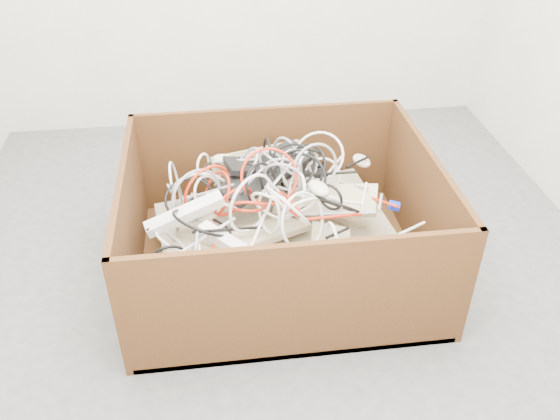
{
  "coord_description": "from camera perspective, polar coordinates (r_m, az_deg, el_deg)",
  "views": [
    {
      "loc": [
        -0.24,
        -2.01,
        1.73
      ],
      "look_at": [
        0.02,
        0.01,
        0.3
      ],
      "focal_mm": 37.79,
      "sensor_mm": 36.0,
      "label": 1
    }
  ],
  "objects": [
    {
      "name": "cable_tangle",
      "position": [
        2.43,
        -1.92,
        2.0
      ],
      "size": [
        1.13,
        0.84,
        0.45
      ],
      "color": "red",
      "rests_on": "keyboard_pile"
    },
    {
      "name": "power_strip_left",
      "position": [
        2.35,
        -9.21,
        -0.36
      ],
      "size": [
        0.33,
        0.14,
        0.13
      ],
      "primitive_type": "cube",
      "rotation": [
        0.14,
        -0.26,
        0.23
      ],
      "color": "silver",
      "rests_on": "keyboard_pile"
    },
    {
      "name": "keyboard_pile",
      "position": [
        2.52,
        0.46,
        -0.22
      ],
      "size": [
        0.89,
        1.0,
        0.36
      ],
      "color": "tan",
      "rests_on": "cardboard_box"
    },
    {
      "name": "ground",
      "position": [
        2.66,
        -0.47,
        -5.48
      ],
      "size": [
        3.0,
        3.0,
        0.0
      ],
      "primitive_type": "plane",
      "color": "#4A4A4D",
      "rests_on": "ground"
    },
    {
      "name": "mice_scatter",
      "position": [
        2.42,
        0.39,
        0.46
      ],
      "size": [
        0.83,
        0.78,
        0.22
      ],
      "color": "beige",
      "rests_on": "keyboard_pile"
    },
    {
      "name": "power_strip_right",
      "position": [
        2.22,
        -4.74,
        -3.43
      ],
      "size": [
        0.26,
        0.24,
        0.1
      ],
      "primitive_type": "cube",
      "rotation": [
        -0.1,
        0.17,
        -0.73
      ],
      "color": "silver",
      "rests_on": "keyboard_pile"
    },
    {
      "name": "vga_plug",
      "position": [
        2.46,
        10.99,
        0.4
      ],
      "size": [
        0.06,
        0.06,
        0.03
      ],
      "primitive_type": "cube",
      "rotation": [
        0.09,
        0.14,
        -0.35
      ],
      "color": "#0C23BF",
      "rests_on": "keyboard_pile"
    },
    {
      "name": "cardboard_box",
      "position": [
        2.57,
        -0.35,
        -3.29
      ],
      "size": [
        1.27,
        1.06,
        0.56
      ],
      "color": "#38190E",
      "rests_on": "ground"
    }
  ]
}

